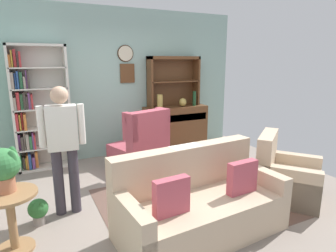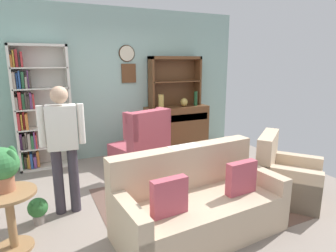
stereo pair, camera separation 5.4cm
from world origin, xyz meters
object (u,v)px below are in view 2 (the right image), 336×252
bottle_wine (196,99)px  bookshelf (38,110)px  vase_tall (161,101)px  couch_floral (197,205)px  sideboard_hutch (175,74)px  sideboard (177,126)px  wingback_chair (142,148)px  plant_stand (10,214)px  vase_round (184,102)px  armchair_floral (285,178)px  potted_plant_small (38,209)px  potted_plant_large (2,166)px  person_reading (63,141)px

bottle_wine → bookshelf: bearing=176.7°
vase_tall → couch_floral: size_ratio=0.15×
bookshelf → sideboard_hutch: size_ratio=1.91×
sideboard → vase_tall: size_ratio=4.81×
wingback_chair → plant_stand: 2.43m
vase_round → couch_floral: (-1.29, -2.68, -0.69)m
armchair_floral → wingback_chair: (-1.36, 1.86, 0.09)m
vase_tall → plant_stand: vase_tall is taller
potted_plant_small → bottle_wine: bearing=29.1°
armchair_floral → wingback_chair: bearing=126.1°
vase_tall → bottle_wine: 0.78m
plant_stand → bottle_wine: bearing=32.4°
sideboard → armchair_floral: sideboard is taller
vase_tall → vase_round: bearing=1.5°
vase_tall → potted_plant_large: 3.34m
sideboard_hutch → couch_floral: 3.32m
vase_tall → bottle_wine: bottle_wine is taller
sideboard_hutch → armchair_floral: size_ratio=1.02×
potted_plant_large → armchair_floral: bearing=-7.3°
plant_stand → potted_plant_large: 0.49m
couch_floral → potted_plant_small: 1.82m
sideboard_hutch → plant_stand: sideboard_hutch is taller
armchair_floral → potted_plant_large: (-3.29, 0.42, 0.58)m
vase_round → armchair_floral: (0.18, -2.53, -0.72)m
wingback_chair → bottle_wine: bearing=24.2°
bookshelf → wingback_chair: 1.87m
plant_stand → wingback_chair: bearing=37.8°
couch_floral → person_reading: (-1.23, 1.05, 0.59)m
bottle_wine → person_reading: bearing=-150.0°
vase_tall → armchair_floral: (0.70, -2.51, -0.77)m
sideboard_hutch → armchair_floral: (0.31, -2.70, -1.27)m
plant_stand → vase_tall: bearing=39.7°
couch_floral → potted_plant_small: size_ratio=6.03×
bottle_wine → plant_stand: (-3.36, -2.13, -0.69)m
bookshelf → couch_floral: (1.44, -2.83, -0.71)m
vase_tall → couch_floral: bearing=-106.1°
bookshelf → potted_plant_large: 2.29m
sideboard → plant_stand: (-2.97, -2.22, -0.13)m
sideboard → vase_tall: vase_tall is taller
bookshelf → sideboard: bearing=-1.8°
couch_floral → wingback_chair: 2.01m
couch_floral → potted_plant_large: size_ratio=4.27×
plant_stand → person_reading: (0.58, 0.53, 0.53)m
vase_tall → wingback_chair: size_ratio=0.26×
couch_floral → sideboard: bearing=67.1°
sideboard_hutch → plant_stand: (-2.97, -2.33, -1.18)m
bottle_wine → vase_tall: bearing=179.3°
person_reading → vase_round: bearing=32.9°
bottle_wine → potted_plant_small: 3.68m
plant_stand → person_reading: bearing=42.3°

